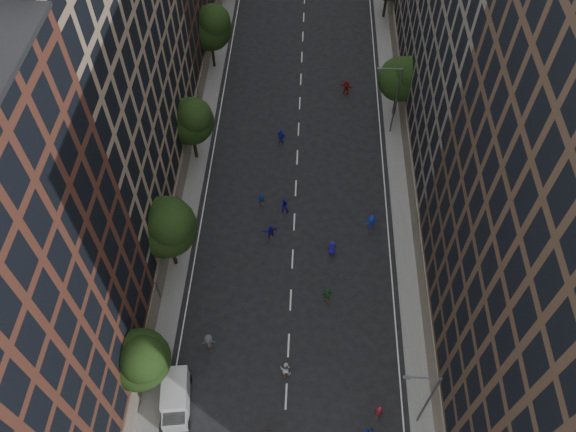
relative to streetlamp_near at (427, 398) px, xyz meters
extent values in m
plane|color=black|center=(-10.37, 28.00, -5.17)|extent=(240.00, 240.00, 0.00)
cube|color=slate|center=(-22.37, 35.50, -5.09)|extent=(4.00, 105.00, 0.15)
cube|color=slate|center=(1.63, 35.50, -5.09)|extent=(4.00, 105.00, 0.15)
cube|color=#987E64|center=(-29.37, 23.00, 11.83)|extent=(14.00, 26.00, 34.00)
cube|color=#6B6459|center=(8.63, 32.00, 11.33)|extent=(14.00, 28.00, 33.00)
cylinder|color=black|center=(-21.57, 2.00, -3.32)|extent=(0.36, 0.36, 3.70)
sphere|color=black|center=(-21.57, 2.00, 0.04)|extent=(4.80, 4.80, 4.80)
sphere|color=black|center=(-20.97, 1.52, 1.24)|extent=(3.60, 3.60, 3.60)
cylinder|color=black|center=(-21.57, 14.00, -3.06)|extent=(0.36, 0.36, 4.22)
sphere|color=black|center=(-21.57, 14.00, 0.78)|extent=(5.60, 5.60, 5.60)
sphere|color=black|center=(-20.87, 13.44, 2.18)|extent=(4.20, 4.20, 4.20)
cylinder|color=black|center=(-21.57, 28.00, -3.23)|extent=(0.36, 0.36, 3.87)
sphere|color=black|center=(-21.57, 28.00, 0.29)|extent=(5.00, 5.00, 5.00)
sphere|color=black|center=(-20.94, 27.50, 1.54)|extent=(3.75, 3.75, 3.75)
cylinder|color=black|center=(-21.57, 44.00, -3.14)|extent=(0.36, 0.36, 4.05)
sphere|color=black|center=(-21.57, 44.00, 0.54)|extent=(5.40, 5.40, 5.40)
sphere|color=black|center=(-20.89, 43.46, 1.89)|extent=(4.05, 4.05, 4.05)
cylinder|color=black|center=(0.83, 36.00, -3.30)|extent=(0.36, 0.36, 3.74)
sphere|color=black|center=(0.83, 36.00, 0.10)|extent=(5.00, 5.00, 5.00)
sphere|color=black|center=(1.46, 35.50, 1.35)|extent=(3.75, 3.75, 3.75)
cylinder|color=black|center=(0.83, 56.00, -3.19)|extent=(0.36, 0.36, 3.96)
cylinder|color=#595B60|center=(0.23, 0.00, -0.67)|extent=(0.18, 0.18, 9.00)
cylinder|color=#595B60|center=(-0.97, 0.00, 3.83)|extent=(2.40, 0.12, 0.12)
cube|color=#595B60|center=(-2.07, 0.00, 3.78)|extent=(0.50, 0.22, 0.15)
cylinder|color=#595B60|center=(0.23, 33.00, -0.67)|extent=(0.18, 0.18, 9.00)
cylinder|color=#595B60|center=(-0.97, 33.00, 3.83)|extent=(2.40, 0.12, 0.12)
cube|color=#595B60|center=(-2.07, 33.00, 3.78)|extent=(0.50, 0.22, 0.15)
cube|color=#BEBEC0|center=(-19.25, 1.00, -3.77)|extent=(2.42, 3.68, 2.12)
cube|color=#BEBEC0|center=(-19.00, -1.11, -4.16)|extent=(2.10, 1.76, 1.35)
cube|color=black|center=(-19.00, -1.11, -3.53)|extent=(1.87, 1.45, 0.10)
cylinder|color=black|center=(-19.92, -1.51, -4.80)|extent=(0.33, 0.76, 0.73)
cylinder|color=black|center=(-18.01, -1.28, -4.80)|extent=(0.33, 0.76, 0.73)
cylinder|color=black|center=(-20.37, 2.23, -4.80)|extent=(0.33, 0.76, 0.73)
cylinder|color=black|center=(-18.45, 2.45, -4.80)|extent=(0.33, 0.76, 0.73)
imported|color=maroon|center=(-2.91, 0.36, -4.34)|extent=(0.67, 0.50, 1.66)
imported|color=white|center=(-10.52, 3.50, -4.24)|extent=(1.00, 0.84, 1.85)
imported|color=#48474D|center=(-17.19, 5.59, -4.22)|extent=(1.33, 0.89, 1.90)
imported|color=#1E6623|center=(-7.03, 10.68, -4.31)|extent=(1.07, 0.63, 1.72)
imported|color=#141298|center=(-12.65, 17.62, -4.39)|extent=(1.52, 0.89, 1.56)
imported|color=#1A14A9|center=(-6.58, 15.85, -4.30)|extent=(0.91, 0.65, 1.74)
imported|color=#1431A5|center=(-13.88, 21.77, -4.41)|extent=(0.65, 0.55, 1.52)
imported|color=#1A13A1|center=(-11.45, 20.78, -4.22)|extent=(0.93, 0.72, 1.90)
imported|color=navy|center=(-2.67, 18.97, -4.20)|extent=(1.29, 0.78, 1.94)
imported|color=#161DB3|center=(-12.25, 30.68, -4.21)|extent=(1.22, 0.86, 1.93)
imported|color=#A31C1B|center=(-4.75, 39.58, -4.23)|extent=(1.82, 1.09, 1.87)
camera|label=1|loc=(-9.51, -14.66, 40.69)|focal=35.00mm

